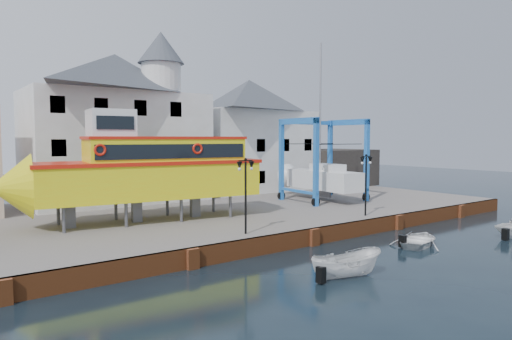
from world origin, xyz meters
TOP-DOWN VIEW (x-y plane):
  - ground at (0.00, 0.00)m, footprint 140.00×140.00m
  - hardstanding at (0.00, 11.00)m, footprint 44.00×22.00m
  - quay_wall at (-0.00, 0.10)m, footprint 44.00×0.47m
  - building_white_main at (-4.87, 18.39)m, footprint 14.00×8.30m
  - building_white_right at (9.00, 19.00)m, footprint 12.00×8.00m
  - shed_dark at (19.00, 17.00)m, footprint 8.00×7.00m
  - lamp_post_left at (-4.00, 1.20)m, footprint 1.12×0.32m
  - lamp_post_right at (6.00, 1.20)m, footprint 1.12×0.32m
  - tour_boat at (-7.42, 8.21)m, footprint 16.40×5.77m
  - travel_lift at (9.17, 9.16)m, footprint 6.48×8.89m
  - motorboat_a at (-3.03, -5.31)m, footprint 3.79×2.26m
  - motorboat_b at (5.27, -3.48)m, footprint 4.67×4.02m

SIDE VIEW (x-z plane):
  - ground at x=0.00m, z-range 0.00..0.00m
  - motorboat_a at x=-3.03m, z-range -0.69..0.69m
  - motorboat_b at x=5.27m, z-range -0.41..0.41m
  - hardstanding at x=0.00m, z-range 0.00..1.00m
  - quay_wall at x=0.00m, z-range 0.00..1.00m
  - shed_dark at x=19.00m, z-range 1.00..5.00m
  - travel_lift at x=9.17m, z-range -3.41..9.84m
  - lamp_post_left at x=-4.00m, z-range 2.07..6.27m
  - lamp_post_right at x=6.00m, z-range 2.07..6.27m
  - tour_boat at x=-7.42m, z-range 0.80..7.79m
  - building_white_right at x=9.00m, z-range 1.00..12.20m
  - building_white_main at x=-4.87m, z-range 0.34..14.34m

